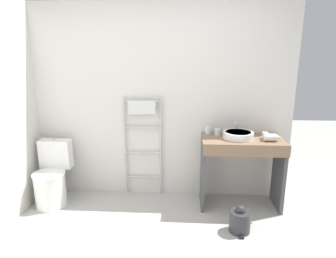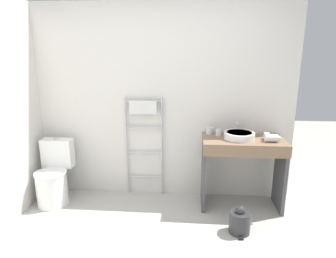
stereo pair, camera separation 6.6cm
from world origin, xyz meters
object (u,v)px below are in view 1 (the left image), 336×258
object	(u,v)px
toilet	(52,179)
trash_bin	(240,221)
cup_near_edge	(217,132)
hair_dryer	(271,137)
sink_basin	(238,135)
cup_near_wall	(208,130)
towel_radiator	(142,127)

from	to	relation	value
toilet	trash_bin	distance (m)	2.24
cup_near_edge	hair_dryer	size ratio (longest dim) A/B	0.44
sink_basin	cup_near_wall	distance (m)	0.37
cup_near_wall	toilet	bearing A→B (deg)	-172.26
toilet	trash_bin	bearing A→B (deg)	-12.29
towel_radiator	hair_dryer	world-z (taller)	towel_radiator
cup_near_edge	trash_bin	xyz separation A→B (m)	(0.19, -0.68, -0.76)
towel_radiator	cup_near_edge	bearing A→B (deg)	-6.30
sink_basin	cup_near_edge	distance (m)	0.25
toilet	hair_dryer	xyz separation A→B (m)	(2.56, 0.01, 0.57)
toilet	hair_dryer	bearing A→B (deg)	0.20
cup_near_wall	cup_near_edge	distance (m)	0.12
sink_basin	cup_near_edge	size ratio (longest dim) A/B	4.32
cup_near_edge	towel_radiator	bearing A→B (deg)	173.70
cup_near_edge	hair_dryer	xyz separation A→B (m)	(0.57, -0.19, 0.00)
cup_near_edge	trash_bin	size ratio (longest dim) A/B	0.27
hair_dryer	trash_bin	distance (m)	0.98
sink_basin	cup_near_edge	bearing A→B (deg)	153.21
towel_radiator	cup_near_wall	bearing A→B (deg)	-3.27
cup_near_edge	trash_bin	world-z (taller)	cup_near_edge
towel_radiator	cup_near_edge	world-z (taller)	towel_radiator
cup_near_wall	cup_near_edge	size ratio (longest dim) A/B	1.08
towel_radiator	sink_basin	size ratio (longest dim) A/B	3.67
toilet	trash_bin	world-z (taller)	toilet
toilet	cup_near_wall	world-z (taller)	cup_near_wall
cup_near_wall	towel_radiator	bearing A→B (deg)	176.73
trash_bin	hair_dryer	bearing A→B (deg)	52.21
sink_basin	cup_near_edge	world-z (taller)	cup_near_edge
cup_near_wall	hair_dryer	size ratio (longest dim) A/B	0.48
toilet	towel_radiator	xyz separation A→B (m)	(1.07, 0.30, 0.59)
trash_bin	sink_basin	bearing A→B (deg)	86.88
toilet	cup_near_wall	xyz separation A→B (m)	(1.88, 0.26, 0.57)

